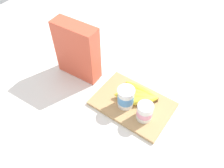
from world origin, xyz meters
name	(u,v)px	position (x,y,z in m)	size (l,w,h in m)	color
ground_plane	(133,105)	(0.00, 0.00, 0.00)	(2.40, 2.40, 0.00)	silver
cutting_board	(133,104)	(0.00, 0.00, 0.01)	(0.33, 0.23, 0.02)	tan
cereal_box	(77,51)	(0.32, -0.02, 0.14)	(0.21, 0.07, 0.28)	#D85138
yogurt_cup_front	(145,112)	(-0.08, 0.04, 0.06)	(0.07, 0.07, 0.08)	white
yogurt_cup_back	(126,97)	(0.02, 0.03, 0.06)	(0.07, 0.07, 0.10)	white
banana_bunch	(138,95)	(0.00, -0.04, 0.03)	(0.19, 0.14, 0.04)	yellow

